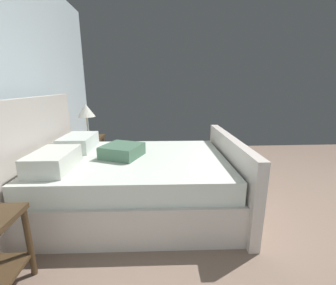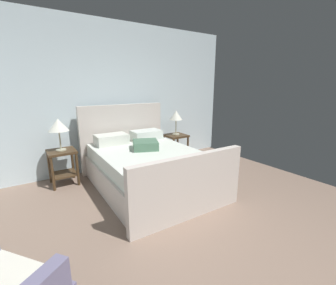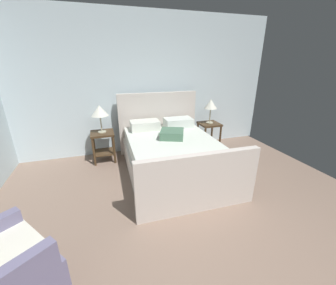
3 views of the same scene
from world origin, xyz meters
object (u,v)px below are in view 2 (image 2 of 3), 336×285
at_px(bed, 147,166).
at_px(table_lamp_left, 58,126).
at_px(table_lamp_right, 176,116).
at_px(nightstand_left, 63,162).
at_px(nightstand_right, 176,143).

distance_m(bed, table_lamp_left, 1.59).
height_order(table_lamp_right, nightstand_left, table_lamp_right).
bearing_deg(nightstand_left, nightstand_right, -1.28).
bearing_deg(nightstand_left, table_lamp_right, -1.28).
relative_size(bed, nightstand_right, 3.86).
bearing_deg(nightstand_right, bed, -145.17).
xyz_separation_m(nightstand_left, table_lamp_left, (-0.00, 0.00, 0.62)).
distance_m(nightstand_right, nightstand_left, 2.32).
xyz_separation_m(bed, table_lamp_right, (1.16, 0.81, 0.66)).
xyz_separation_m(table_lamp_right, table_lamp_left, (-2.32, 0.05, 0.01)).
bearing_deg(table_lamp_right, nightstand_right, -126.87).
bearing_deg(bed, nightstand_left, 143.55).
bearing_deg(nightstand_left, table_lamp_left, 116.57).
height_order(bed, nightstand_right, bed).
bearing_deg(bed, table_lamp_right, 34.83).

